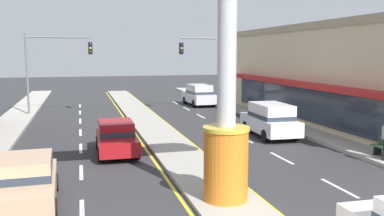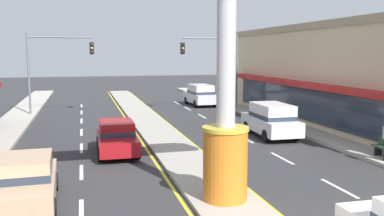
{
  "view_description": "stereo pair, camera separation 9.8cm",
  "coord_description": "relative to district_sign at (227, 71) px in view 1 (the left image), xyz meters",
  "views": [
    {
      "loc": [
        -4.33,
        -7.72,
        4.74
      ],
      "look_at": [
        -0.13,
        8.01,
        2.6
      ],
      "focal_mm": 39.33,
      "sensor_mm": 36.0,
      "label": 1
    },
    {
      "loc": [
        -4.24,
        -7.75,
        4.74
      ],
      "look_at": [
        -0.13,
        8.01,
        2.6
      ],
      "focal_mm": 39.33,
      "sensor_mm": 36.0,
      "label": 2
    }
  ],
  "objects": [
    {
      "name": "sidewalk_right",
      "position": [
        8.82,
        11.62,
        -4.09
      ],
      "size": [
        2.24,
        60.0,
        0.18
      ],
      "primitive_type": "cube",
      "color": "#ADA89E",
      "rests_on": "ground"
    },
    {
      "name": "traffic_light_left_side",
      "position": [
        -6.34,
        21.16,
        0.06
      ],
      "size": [
        4.86,
        0.46,
        6.2
      ],
      "color": "slate",
      "rests_on": "ground"
    },
    {
      "name": "storefront_right",
      "position": [
        13.94,
        12.47,
        -0.87
      ],
      "size": [
        10.05,
        24.36,
        6.62
      ],
      "color": "beige",
      "rests_on": "ground"
    },
    {
      "name": "suv_far_right_lane",
      "position": [
        6.06,
        24.37,
        -3.2
      ],
      "size": [
        2.11,
        4.68,
        1.9
      ],
      "color": "silver",
      "rests_on": "ground"
    },
    {
      "name": "median_strip",
      "position": [
        0.0,
        13.62,
        -4.11
      ],
      "size": [
        2.21,
        52.0,
        0.14
      ],
      "primitive_type": "cube",
      "color": "#A39E93",
      "rests_on": "ground"
    },
    {
      "name": "sedan_far_left_oncoming",
      "position": [
        -2.75,
        7.68,
        -3.39
      ],
      "size": [
        1.87,
        4.32,
        1.53
      ],
      "color": "maroon",
      "rests_on": "ground"
    },
    {
      "name": "lane_markings",
      "position": [
        0.0,
        12.26,
        -4.18
      ],
      "size": [
        8.95,
        52.0,
        0.01
      ],
      "color": "silver",
      "rests_on": "ground"
    },
    {
      "name": "sedan_near_left_lane",
      "position": [
        -6.06,
        1.42,
        -3.39
      ],
      "size": [
        1.95,
        4.36,
        1.53
      ],
      "color": "tan",
      "rests_on": "ground"
    },
    {
      "name": "traffic_light_right_side",
      "position": [
        6.34,
        20.53,
        0.06
      ],
      "size": [
        4.86,
        0.46,
        6.2
      ],
      "color": "slate",
      "rests_on": "ground"
    },
    {
      "name": "district_sign",
      "position": [
        0.0,
        0.0,
        0.0
      ],
      "size": [
        7.51,
        1.47,
        8.47
      ],
      "color": "orange",
      "rests_on": "median_strip"
    },
    {
      "name": "suv_mid_left_lane",
      "position": [
        6.05,
        9.51,
        -3.2
      ],
      "size": [
        2.06,
        4.65,
        1.9
      ],
      "color": "white",
      "rests_on": "ground"
    }
  ]
}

